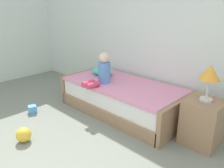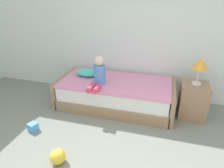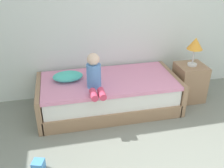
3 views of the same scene
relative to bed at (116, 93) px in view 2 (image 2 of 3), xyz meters
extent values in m
cube|color=silver|center=(0.48, 0.60, 1.20)|extent=(7.20, 0.10, 2.90)
cube|color=#997556|center=(0.00, 0.00, -0.15)|extent=(2.00, 1.00, 0.20)
cube|color=white|center=(0.00, 0.00, 0.08)|extent=(1.94, 0.94, 0.25)
cube|color=pink|center=(0.00, 0.00, 0.23)|extent=(1.98, 0.98, 0.05)
cube|color=#997556|center=(-1.02, 0.00, 0.00)|extent=(0.07, 1.00, 0.50)
cube|color=#997556|center=(1.02, 0.00, 0.00)|extent=(0.07, 1.00, 0.50)
cube|color=#997556|center=(1.35, 0.01, 0.05)|extent=(0.44, 0.44, 0.60)
cylinder|color=silver|center=(1.35, 0.01, 0.37)|extent=(0.15, 0.15, 0.03)
cylinder|color=silver|center=(1.35, 0.01, 0.50)|extent=(0.02, 0.02, 0.24)
cone|color=#F29E33|center=(1.35, 0.01, 0.71)|extent=(0.24, 0.24, 0.18)
cylinder|color=#598CD1|center=(-0.24, -0.18, 0.42)|extent=(0.20, 0.20, 0.34)
sphere|color=beige|center=(-0.24, -0.18, 0.67)|extent=(0.17, 0.17, 0.17)
cylinder|color=#D83F60|center=(-0.30, -0.48, 0.30)|extent=(0.09, 0.22, 0.09)
cylinder|color=#D83F60|center=(-0.19, -0.48, 0.30)|extent=(0.09, 0.22, 0.09)
ellipsoid|color=#4CCCBC|center=(-0.59, 0.10, 0.32)|extent=(0.44, 0.30, 0.13)
sphere|color=yellow|center=(-0.33, -1.58, -0.15)|extent=(0.20, 0.20, 0.20)
cube|color=#4C99E5|center=(-1.04, -1.10, -0.18)|extent=(0.16, 0.16, 0.13)
camera|label=1|loc=(2.25, -2.58, 1.44)|focal=35.51mm
camera|label=2|loc=(0.84, -3.21, 1.72)|focal=32.18mm
camera|label=3|loc=(-0.69, -3.35, 1.97)|focal=41.15mm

